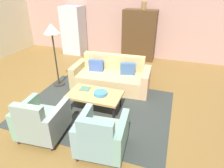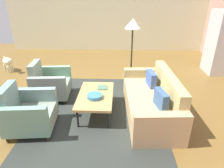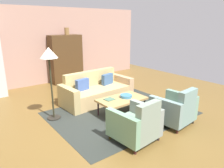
{
  "view_description": "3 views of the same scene",
  "coord_description": "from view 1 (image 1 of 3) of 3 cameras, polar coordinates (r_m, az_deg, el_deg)",
  "views": [
    {
      "loc": [
        2.08,
        -3.35,
        2.63
      ],
      "look_at": [
        0.81,
        0.45,
        0.51
      ],
      "focal_mm": 30.88,
      "sensor_mm": 36.0,
      "label": 1
    },
    {
      "loc": [
        4.03,
        0.53,
        2.33
      ],
      "look_at": [
        0.26,
        0.39,
        0.53
      ],
      "focal_mm": 31.49,
      "sensor_mm": 36.0,
      "label": 2
    },
    {
      "loc": [
        -2.68,
        -3.74,
        2.25
      ],
      "look_at": [
        0.59,
        0.54,
        0.67
      ],
      "focal_mm": 33.83,
      "sensor_mm": 36.0,
      "label": 3
    }
  ],
  "objects": [
    {
      "name": "couch",
      "position": [
        5.39,
        -0.15,
        2.1
      ],
      "size": [
        2.15,
        1.01,
        0.86
      ],
      "rotation": [
        0.0,
        0.0,
        3.2
      ],
      "color": "tan",
      "rests_on": "ground"
    },
    {
      "name": "refrigerator",
      "position": [
        8.17,
        -11.27,
        15.29
      ],
      "size": [
        0.8,
        0.73,
        1.85
      ],
      "color": "#B7BABF",
      "rests_on": "ground"
    },
    {
      "name": "floor_lamp",
      "position": [
        5.32,
        -17.32,
        13.75
      ],
      "size": [
        0.4,
        0.4,
        1.72
      ],
      "color": "black",
      "rests_on": "ground"
    },
    {
      "name": "coffee_table",
      "position": [
        4.37,
        -5.08,
        -3.25
      ],
      "size": [
        1.2,
        0.7,
        0.42
      ],
      "color": "black",
      "rests_on": "ground"
    },
    {
      "name": "book_stack",
      "position": [
        4.56,
        -8.02,
        -1.38
      ],
      "size": [
        0.24,
        0.22,
        0.02
      ],
      "color": "#456C56",
      "rests_on": "coffee_table"
    },
    {
      "name": "armchair_left",
      "position": [
        3.86,
        -20.39,
        -10.57
      ],
      "size": [
        0.86,
        0.86,
        0.88
      ],
      "rotation": [
        0.0,
        0.0,
        0.08
      ],
      "color": "#312A10",
      "rests_on": "ground"
    },
    {
      "name": "area_rug",
      "position": [
        4.62,
        -4.64,
        -6.94
      ],
      "size": [
        3.4,
        2.6,
        0.01
      ],
      "primitive_type": "cube",
      "color": "#2B312C",
      "rests_on": "ground"
    },
    {
      "name": "cabinet",
      "position": [
        7.37,
        8.02,
        14.01
      ],
      "size": [
        1.2,
        0.51,
        1.8
      ],
      "color": "#462F18",
      "rests_on": "ground"
    },
    {
      "name": "ground_plane",
      "position": [
        4.74,
        -11.12,
        -6.43
      ],
      "size": [
        10.39,
        10.39,
        0.0
      ],
      "primitive_type": "plane",
      "color": "brown"
    },
    {
      "name": "vase_tall",
      "position": [
        7.18,
        9.43,
        21.93
      ],
      "size": [
        0.17,
        0.17,
        0.26
      ],
      "primitive_type": "cylinder",
      "color": "olive",
      "rests_on": "cabinet"
    },
    {
      "name": "wall_back",
      "position": [
        7.78,
        2.93,
        18.71
      ],
      "size": [
        8.66,
        0.12,
        2.8
      ],
      "primitive_type": "cube",
      "color": "tan",
      "rests_on": "ground"
    },
    {
      "name": "armchair_right",
      "position": [
        3.34,
        -3.26,
        -15.38
      ],
      "size": [
        0.87,
        0.87,
        0.88
      ],
      "rotation": [
        0.0,
        0.0,
        0.09
      ],
      "color": "#342915",
      "rests_on": "ground"
    },
    {
      "name": "fruit_bowl",
      "position": [
        4.29,
        -3.45,
        -2.75
      ],
      "size": [
        0.3,
        0.3,
        0.07
      ],
      "primitive_type": "cylinder",
      "color": "teal",
      "rests_on": "coffee_table"
    }
  ]
}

